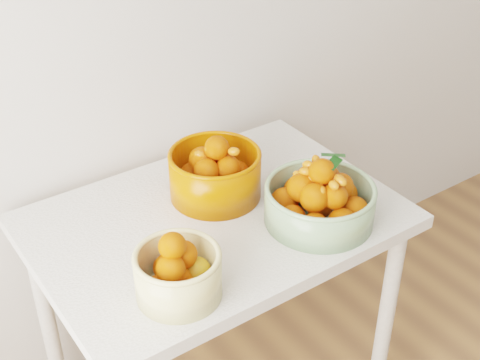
{
  "coord_description": "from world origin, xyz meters",
  "views": [
    {
      "loc": [
        -1.13,
        0.33,
        1.85
      ],
      "look_at": [
        -0.31,
        1.5,
        0.92
      ],
      "focal_mm": 50.0,
      "sensor_mm": 36.0,
      "label": 1
    }
  ],
  "objects_px": {
    "table": "(216,243)",
    "bowl_cream": "(178,272)",
    "bowl_orange": "(215,173)",
    "bowl_green": "(320,200)"
  },
  "relations": [
    {
      "from": "table",
      "to": "bowl_orange",
      "type": "xyz_separation_m",
      "value": [
        0.06,
        0.09,
        0.17
      ]
    },
    {
      "from": "table",
      "to": "bowl_green",
      "type": "relative_size",
      "value": 2.56
    },
    {
      "from": "bowl_cream",
      "to": "bowl_orange",
      "type": "relative_size",
      "value": 0.82
    },
    {
      "from": "table",
      "to": "bowl_green",
      "type": "height_order",
      "value": "bowl_green"
    },
    {
      "from": "table",
      "to": "bowl_orange",
      "type": "relative_size",
      "value": 3.2
    },
    {
      "from": "table",
      "to": "bowl_cream",
      "type": "relative_size",
      "value": 3.89
    },
    {
      "from": "table",
      "to": "bowl_cream",
      "type": "xyz_separation_m",
      "value": [
        -0.24,
        -0.22,
        0.16
      ]
    },
    {
      "from": "bowl_cream",
      "to": "bowl_orange",
      "type": "bearing_deg",
      "value": 45.25
    },
    {
      "from": "bowl_cream",
      "to": "bowl_green",
      "type": "relative_size",
      "value": 0.66
    },
    {
      "from": "bowl_cream",
      "to": "table",
      "type": "bearing_deg",
      "value": 41.54
    }
  ]
}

